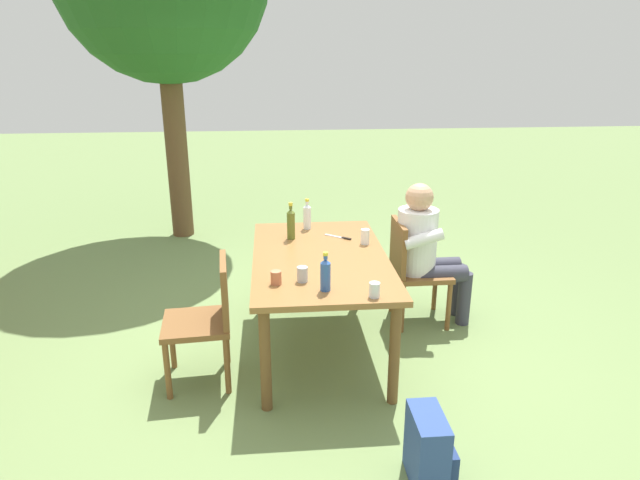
{
  "coord_description": "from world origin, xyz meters",
  "views": [
    {
      "loc": [
        -3.74,
        0.33,
        2.17
      ],
      "look_at": [
        0.0,
        0.0,
        0.87
      ],
      "focal_mm": 31.09,
      "sensor_mm": 36.0,
      "label": 1
    }
  ],
  "objects_px": {
    "chair_near_right": "(412,266)",
    "cup_white": "(365,237)",
    "person_in_white_shirt": "(426,247)",
    "backpack_by_near_side": "(429,450)",
    "table_knife": "(340,237)",
    "cup_glass": "(374,290)",
    "bottle_blue": "(325,274)",
    "bottle_olive": "(291,223)",
    "cup_steel": "(302,274)",
    "cup_terracotta": "(276,278)",
    "chair_far_left": "(208,315)",
    "dining_table": "(320,267)",
    "bottle_clear": "(307,216)"
  },
  "relations": [
    {
      "from": "cup_terracotta",
      "to": "cup_white",
      "type": "relative_size",
      "value": 0.76
    },
    {
      "from": "bottle_olive",
      "to": "chair_near_right",
      "type": "bearing_deg",
      "value": -91.78
    },
    {
      "from": "cup_terracotta",
      "to": "cup_white",
      "type": "bearing_deg",
      "value": -44.2
    },
    {
      "from": "bottle_olive",
      "to": "cup_steel",
      "type": "height_order",
      "value": "bottle_olive"
    },
    {
      "from": "cup_terracotta",
      "to": "table_knife",
      "type": "height_order",
      "value": "cup_terracotta"
    },
    {
      "from": "dining_table",
      "to": "chair_far_left",
      "type": "xyz_separation_m",
      "value": [
        -0.36,
        0.78,
        -0.17
      ]
    },
    {
      "from": "bottle_clear",
      "to": "cup_glass",
      "type": "relative_size",
      "value": 2.76
    },
    {
      "from": "bottle_blue",
      "to": "cup_steel",
      "type": "distance_m",
      "value": 0.21
    },
    {
      "from": "cup_glass",
      "to": "cup_terracotta",
      "type": "relative_size",
      "value": 1.05
    },
    {
      "from": "chair_far_left",
      "to": "table_knife",
      "type": "bearing_deg",
      "value": -52.46
    },
    {
      "from": "bottle_blue",
      "to": "bottle_clear",
      "type": "xyz_separation_m",
      "value": [
        1.25,
        0.03,
        0.0
      ]
    },
    {
      "from": "cup_glass",
      "to": "chair_near_right",
      "type": "bearing_deg",
      "value": -25.23
    },
    {
      "from": "chair_near_right",
      "to": "cup_glass",
      "type": "bearing_deg",
      "value": 154.77
    },
    {
      "from": "table_knife",
      "to": "backpack_by_near_side",
      "type": "bearing_deg",
      "value": -172.34
    },
    {
      "from": "bottle_blue",
      "to": "backpack_by_near_side",
      "type": "height_order",
      "value": "bottle_blue"
    },
    {
      "from": "bottle_olive",
      "to": "cup_white",
      "type": "xyz_separation_m",
      "value": [
        -0.18,
        -0.56,
        -0.07
      ]
    },
    {
      "from": "table_knife",
      "to": "cup_white",
      "type": "bearing_deg",
      "value": -133.19
    },
    {
      "from": "bottle_blue",
      "to": "bottle_clear",
      "type": "bearing_deg",
      "value": 1.32
    },
    {
      "from": "person_in_white_shirt",
      "to": "bottle_blue",
      "type": "distance_m",
      "value": 1.35
    },
    {
      "from": "chair_far_left",
      "to": "bottle_blue",
      "type": "relative_size",
      "value": 3.46
    },
    {
      "from": "chair_near_right",
      "to": "cup_glass",
      "type": "xyz_separation_m",
      "value": [
        -1.1,
        0.52,
        0.31
      ]
    },
    {
      "from": "chair_near_right",
      "to": "chair_far_left",
      "type": "distance_m",
      "value": 1.73
    },
    {
      "from": "bottle_clear",
      "to": "bottle_olive",
      "type": "height_order",
      "value": "bottle_olive"
    },
    {
      "from": "cup_white",
      "to": "chair_near_right",
      "type": "bearing_deg",
      "value": -70.8
    },
    {
      "from": "bottle_clear",
      "to": "dining_table",
      "type": "bearing_deg",
      "value": -175.62
    },
    {
      "from": "chair_near_right",
      "to": "backpack_by_near_side",
      "type": "bearing_deg",
      "value": 169.21
    },
    {
      "from": "dining_table",
      "to": "bottle_clear",
      "type": "xyz_separation_m",
      "value": [
        0.64,
        0.05,
        0.2
      ]
    },
    {
      "from": "bottle_blue",
      "to": "cup_white",
      "type": "relative_size",
      "value": 2.14
    },
    {
      "from": "cup_terracotta",
      "to": "table_knife",
      "type": "xyz_separation_m",
      "value": [
        0.87,
        -0.52,
        -0.04
      ]
    },
    {
      "from": "dining_table",
      "to": "bottle_clear",
      "type": "relative_size",
      "value": 6.39
    },
    {
      "from": "cup_terracotta",
      "to": "backpack_by_near_side",
      "type": "relative_size",
      "value": 0.22
    },
    {
      "from": "chair_near_right",
      "to": "cup_white",
      "type": "bearing_deg",
      "value": 109.2
    },
    {
      "from": "bottle_olive",
      "to": "chair_far_left",
      "type": "bearing_deg",
      "value": 142.22
    },
    {
      "from": "person_in_white_shirt",
      "to": "backpack_by_near_side",
      "type": "relative_size",
      "value": 2.9
    },
    {
      "from": "dining_table",
      "to": "backpack_by_near_side",
      "type": "relative_size",
      "value": 4.04
    },
    {
      "from": "cup_white",
      "to": "backpack_by_near_side",
      "type": "distance_m",
      "value": 1.77
    },
    {
      "from": "chair_near_right",
      "to": "chair_far_left",
      "type": "bearing_deg",
      "value": 115.03
    },
    {
      "from": "cup_white",
      "to": "table_knife",
      "type": "relative_size",
      "value": 0.59
    },
    {
      "from": "person_in_white_shirt",
      "to": "cup_steel",
      "type": "relative_size",
      "value": 11.87
    },
    {
      "from": "chair_near_right",
      "to": "cup_terracotta",
      "type": "height_order",
      "value": "chair_near_right"
    },
    {
      "from": "cup_terracotta",
      "to": "dining_table",
      "type": "bearing_deg",
      "value": -33.66
    },
    {
      "from": "bottle_olive",
      "to": "table_knife",
      "type": "distance_m",
      "value": 0.4
    },
    {
      "from": "bottle_blue",
      "to": "table_knife",
      "type": "distance_m",
      "value": 1.02
    },
    {
      "from": "bottle_olive",
      "to": "cup_glass",
      "type": "bearing_deg",
      "value": -158.01
    },
    {
      "from": "chair_near_right",
      "to": "bottle_blue",
      "type": "height_order",
      "value": "bottle_blue"
    },
    {
      "from": "dining_table",
      "to": "backpack_by_near_side",
      "type": "height_order",
      "value": "dining_table"
    },
    {
      "from": "person_in_white_shirt",
      "to": "cup_glass",
      "type": "relative_size",
      "value": 12.69
    },
    {
      "from": "bottle_blue",
      "to": "cup_white",
      "type": "bearing_deg",
      "value": -24.95
    },
    {
      "from": "person_in_white_shirt",
      "to": "cup_white",
      "type": "relative_size",
      "value": 10.03
    },
    {
      "from": "chair_near_right",
      "to": "table_knife",
      "type": "xyz_separation_m",
      "value": [
        0.02,
        0.59,
        0.26
      ]
    }
  ]
}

